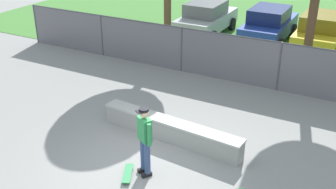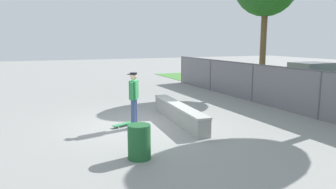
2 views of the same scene
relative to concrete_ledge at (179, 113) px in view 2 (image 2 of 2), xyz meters
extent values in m
plane|color=gray|center=(-0.13, -1.55, -0.31)|extent=(80.00, 80.00, 0.00)
cube|color=#999993|center=(0.00, 0.00, -0.03)|extent=(4.36, 0.79, 0.56)
cube|color=#ADADA8|center=(0.00, 0.00, 0.28)|extent=(4.41, 0.83, 0.06)
cube|color=black|center=(0.29, -1.80, -0.26)|extent=(0.23, 0.28, 0.10)
cube|color=black|center=(0.10, -1.68, -0.26)|extent=(0.23, 0.28, 0.10)
cylinder|color=#384C7A|center=(0.31, -1.77, 0.23)|extent=(0.15, 0.15, 0.88)
cylinder|color=#384C7A|center=(0.12, -1.66, 0.23)|extent=(0.15, 0.15, 0.88)
cube|color=#2D8C4C|center=(0.21, -1.72, 0.97)|extent=(0.44, 0.39, 0.60)
cylinder|color=#2D8C4C|center=(0.42, -1.85, 0.95)|extent=(0.10, 0.10, 0.58)
cylinder|color=#2D8C4C|center=(0.00, -1.58, 0.95)|extent=(0.10, 0.10, 0.58)
sphere|color=beige|center=(0.21, -1.72, 1.40)|extent=(0.22, 0.22, 0.22)
cylinder|color=black|center=(0.21, -1.72, 1.50)|extent=(0.23, 0.23, 0.06)
cube|color=black|center=(0.14, -1.82, 1.47)|extent=(0.23, 0.21, 0.02)
cube|color=#2D8C4C|center=(-0.13, -2.01, -0.23)|extent=(0.53, 0.81, 0.02)
cube|color=#B2B2B7|center=(-0.25, -1.76, -0.25)|extent=(0.15, 0.11, 0.02)
cube|color=#B2B2B7|center=(-0.01, -2.25, -0.25)|extent=(0.15, 0.11, 0.02)
cylinder|color=silver|center=(-0.17, -1.72, -0.29)|extent=(0.05, 0.06, 0.05)
cylinder|color=silver|center=(-0.32, -1.80, -0.29)|extent=(0.05, 0.06, 0.05)
cylinder|color=silver|center=(0.06, -2.22, -0.29)|extent=(0.05, 0.06, 0.05)
cylinder|color=silver|center=(-0.09, -2.29, -0.29)|extent=(0.05, 0.06, 0.05)
cylinder|color=#4C4C51|center=(-9.73, 4.78, 0.59)|extent=(0.07, 0.07, 1.81)
cylinder|color=#4C4C51|center=(-5.89, 4.78, 0.59)|extent=(0.07, 0.07, 1.81)
cylinder|color=#4C4C51|center=(-2.05, 4.78, 0.59)|extent=(0.07, 0.07, 1.81)
cylinder|color=#4C4C51|center=(1.79, 4.78, 0.59)|extent=(0.07, 0.07, 1.81)
cylinder|color=#4C4C51|center=(-0.13, 4.78, 1.46)|extent=(19.20, 0.05, 0.05)
cube|color=slate|center=(-0.13, 4.78, 0.59)|extent=(19.20, 0.01, 1.81)
cylinder|color=brown|center=(-3.68, 6.64, 1.94)|extent=(0.32, 0.32, 4.50)
cube|color=#B7BABF|center=(-3.17, 9.83, 0.36)|extent=(1.80, 4.20, 0.70)
cube|color=slate|center=(-3.17, 9.68, 1.03)|extent=(1.60, 2.10, 0.64)
cylinder|color=black|center=(-4.06, 11.13, 0.01)|extent=(0.22, 0.64, 0.64)
cylinder|color=black|center=(-4.07, 8.52, 0.01)|extent=(0.22, 0.64, 0.64)
cylinder|color=black|center=(-2.27, 8.52, 0.01)|extent=(0.22, 0.64, 0.64)
cylinder|color=black|center=(-0.98, 8.88, 0.01)|extent=(0.22, 0.64, 0.64)
cylinder|color=#1E592D|center=(2.94, -2.44, 0.11)|extent=(0.56, 0.56, 0.85)
camera|label=1|loc=(4.70, -8.87, 5.92)|focal=43.87mm
camera|label=2|loc=(10.11, -4.75, 2.54)|focal=34.33mm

